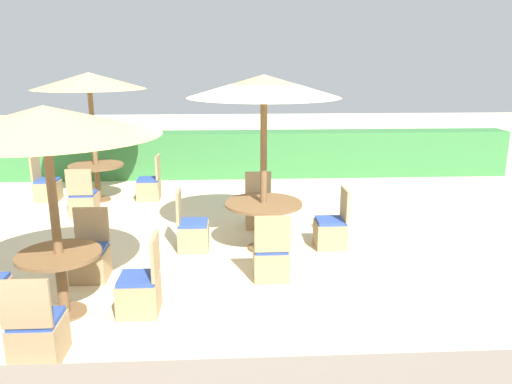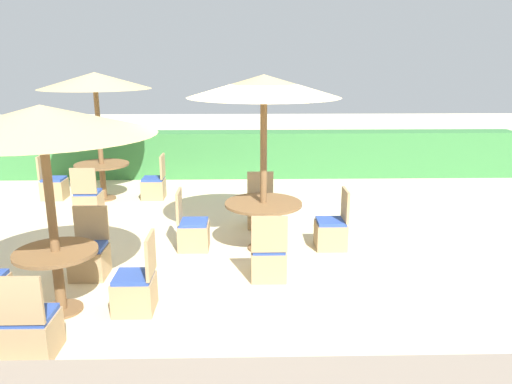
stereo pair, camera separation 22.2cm
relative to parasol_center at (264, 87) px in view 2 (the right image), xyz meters
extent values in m
plane|color=beige|center=(-0.11, -0.57, -2.45)|extent=(40.00, 40.00, 0.00)
cube|color=#387A3D|center=(-0.11, 4.94, -1.89)|extent=(13.00, 0.70, 1.12)
cylinder|color=brown|center=(0.00, 0.00, -1.18)|extent=(0.10, 0.10, 2.55)
cone|color=tan|center=(0.00, 0.00, 0.02)|extent=(2.22, 2.22, 0.32)
cylinder|color=brown|center=(0.00, 0.00, -2.44)|extent=(0.48, 0.48, 0.03)
cylinder|color=brown|center=(0.00, 0.00, -2.10)|extent=(0.12, 0.12, 0.70)
cylinder|color=brown|center=(0.00, 0.00, -1.73)|extent=(1.17, 1.17, 0.04)
cube|color=tan|center=(0.03, -1.05, -2.25)|extent=(0.46, 0.46, 0.40)
cube|color=#2D4CA8|center=(0.03, -1.05, -2.03)|extent=(0.42, 0.42, 0.05)
cube|color=tan|center=(0.03, -1.26, -1.76)|extent=(0.46, 0.04, 0.48)
cube|color=tan|center=(-1.07, 0.04, -2.25)|extent=(0.46, 0.46, 0.40)
cube|color=#2D4CA8|center=(-1.07, 0.04, -2.03)|extent=(0.42, 0.42, 0.05)
cube|color=tan|center=(-1.28, 0.04, -1.76)|extent=(0.04, 0.46, 0.48)
cube|color=tan|center=(-0.01, 1.08, -2.25)|extent=(0.46, 0.46, 0.40)
cube|color=#2D4CA8|center=(-0.01, 1.08, -2.03)|extent=(0.42, 0.42, 0.05)
cube|color=tan|center=(-0.01, 1.29, -1.76)|extent=(0.46, 0.04, 0.48)
cube|color=tan|center=(1.04, 0.03, -2.25)|extent=(0.46, 0.46, 0.40)
cube|color=#2D4CA8|center=(1.04, 0.03, -2.03)|extent=(0.42, 0.42, 0.05)
cube|color=tan|center=(1.25, 0.03, -1.76)|extent=(0.04, 0.46, 0.48)
cylinder|color=brown|center=(-3.23, 2.91, -1.20)|extent=(0.10, 0.10, 2.51)
cone|color=tan|center=(-3.23, 2.91, -0.02)|extent=(2.21, 2.21, 0.32)
cylinder|color=brown|center=(-3.23, 2.91, -2.44)|extent=(0.48, 0.48, 0.03)
cylinder|color=brown|center=(-3.23, 2.91, -2.09)|extent=(0.12, 0.12, 0.72)
cylinder|color=brown|center=(-3.23, 2.91, -1.72)|extent=(1.11, 1.11, 0.04)
cube|color=tan|center=(-2.19, 2.93, -2.25)|extent=(0.46, 0.46, 0.40)
cube|color=#2D4CA8|center=(-2.19, 2.93, -2.03)|extent=(0.42, 0.42, 0.05)
cube|color=tan|center=(-1.98, 2.93, -1.76)|extent=(0.04, 0.46, 0.48)
cube|color=tan|center=(-4.26, 2.96, -2.25)|extent=(0.46, 0.46, 0.40)
cube|color=#2D4CA8|center=(-4.26, 2.96, -2.03)|extent=(0.42, 0.42, 0.05)
cube|color=tan|center=(-4.47, 2.96, -1.76)|extent=(0.04, 0.46, 0.48)
cube|color=tan|center=(-3.23, 1.88, -2.25)|extent=(0.46, 0.46, 0.40)
cube|color=#2D4CA8|center=(-3.23, 1.88, -2.03)|extent=(0.42, 0.42, 0.05)
cube|color=tan|center=(-3.23, 1.67, -1.76)|extent=(0.46, 0.04, 0.48)
cylinder|color=brown|center=(-2.43, -1.91, -1.30)|extent=(0.10, 0.10, 2.30)
cone|color=tan|center=(-2.43, -1.91, -0.23)|extent=(2.42, 2.42, 0.32)
cylinder|color=brown|center=(-2.43, -1.91, -2.44)|extent=(0.48, 0.48, 0.03)
cylinder|color=brown|center=(-2.43, -1.91, -2.10)|extent=(0.12, 0.12, 0.71)
cylinder|color=brown|center=(-2.43, -1.91, -1.72)|extent=(0.93, 0.93, 0.04)
cube|color=tan|center=(-2.37, -0.96, -2.25)|extent=(0.46, 0.46, 0.40)
cube|color=#2D4CA8|center=(-2.37, -0.96, -2.03)|extent=(0.42, 0.42, 0.05)
cube|color=tan|center=(-2.37, -0.75, -1.76)|extent=(0.46, 0.04, 0.48)
cube|color=tan|center=(-2.38, -2.80, -2.25)|extent=(0.46, 0.46, 0.40)
cube|color=#2D4CA8|center=(-2.38, -2.80, -2.03)|extent=(0.42, 0.42, 0.05)
cube|color=tan|center=(-2.38, -3.01, -1.76)|extent=(0.46, 0.04, 0.48)
cube|color=tan|center=(-1.57, -1.92, -2.25)|extent=(0.46, 0.46, 0.40)
cube|color=#2D4CA8|center=(-1.57, -1.92, -2.03)|extent=(0.42, 0.42, 0.05)
cube|color=tan|center=(-1.36, -1.92, -1.76)|extent=(0.04, 0.46, 0.48)
camera|label=1|loc=(-0.50, -7.22, 0.39)|focal=35.00mm
camera|label=2|loc=(-0.28, -7.23, 0.39)|focal=35.00mm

